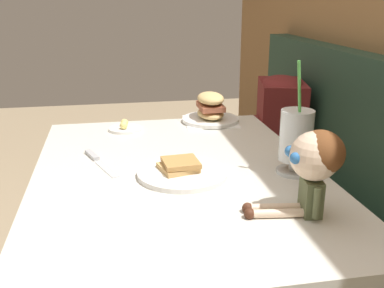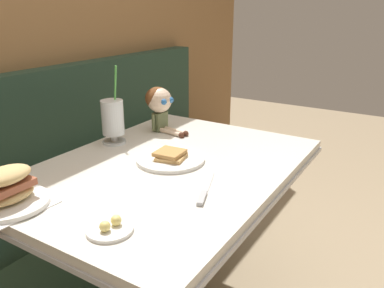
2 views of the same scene
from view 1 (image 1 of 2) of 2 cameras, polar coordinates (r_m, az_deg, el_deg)
The scene contains 9 objects.
booth_bench at distance 1.66m, azimuth 21.04°, elevation -15.03°, with size 2.60×0.48×1.00m.
diner_table at distance 1.35m, azimuth -1.76°, elevation -11.24°, with size 1.11×0.81×0.74m.
toast_plate at distance 1.23m, azimuth -1.29°, elevation -3.52°, with size 0.25×0.25×0.04m.
milkshake_glass at distance 1.25m, azimuth 13.12°, elevation 0.61°, with size 0.10×0.10×0.32m.
sandwich_plate at distance 1.74m, azimuth 2.38°, elevation 4.31°, with size 0.22×0.22×0.12m.
butter_saucer at distance 1.65m, azimuth -8.53°, elevation 2.06°, with size 0.12×0.12×0.04m.
butter_knife at distance 1.37m, azimuth -12.17°, elevation -1.85°, with size 0.23×0.10×0.01m.
seated_doll at distance 1.01m, azimuth 15.34°, elevation -2.08°, with size 0.13×0.22×0.20m.
backpack at distance 2.15m, azimuth 11.03°, elevation 3.32°, with size 0.34×0.30×0.41m.
Camera 1 is at (1.16, 0.01, 1.22)m, focal length 41.81 mm.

